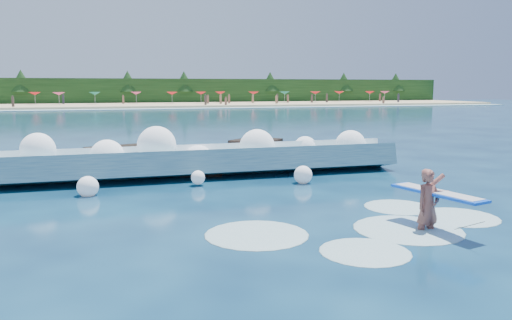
# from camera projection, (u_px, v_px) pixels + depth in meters

# --- Properties ---
(ground) EXTENTS (200.00, 200.00, 0.00)m
(ground) POSITION_uv_depth(u_px,v_px,m) (224.00, 218.00, 13.19)
(ground) COLOR #071E39
(ground) RESTS_ON ground
(beach) EXTENTS (140.00, 20.00, 0.40)m
(beach) POSITION_uv_depth(u_px,v_px,m) (120.00, 105.00, 86.93)
(beach) COLOR tan
(beach) RESTS_ON ground
(wet_band) EXTENTS (140.00, 5.00, 0.08)m
(wet_band) POSITION_uv_depth(u_px,v_px,m) (123.00, 109.00, 76.55)
(wet_band) COLOR silver
(wet_band) RESTS_ON ground
(treeline) EXTENTS (140.00, 4.00, 5.00)m
(treeline) POSITION_uv_depth(u_px,v_px,m) (118.00, 92.00, 96.05)
(treeline) COLOR black
(treeline) RESTS_ON ground
(breaking_wave) EXTENTS (17.36, 2.73, 1.50)m
(breaking_wave) POSITION_uv_depth(u_px,v_px,m) (180.00, 163.00, 19.27)
(breaking_wave) COLOR teal
(breaking_wave) RESTS_ON ground
(rock_cluster) EXTENTS (8.37, 3.33, 1.38)m
(rock_cluster) POSITION_uv_depth(u_px,v_px,m) (187.00, 161.00, 20.40)
(rock_cluster) COLOR black
(rock_cluster) RESTS_ON ground
(surfer_with_board) EXTENTS (1.19, 2.98, 1.82)m
(surfer_with_board) POSITION_uv_depth(u_px,v_px,m) (430.00, 204.00, 11.89)
(surfer_with_board) COLOR #904D43
(surfer_with_board) RESTS_ON ground
(wave_spray) EXTENTS (15.80, 4.01, 2.01)m
(wave_spray) POSITION_uv_depth(u_px,v_px,m) (182.00, 152.00, 19.14)
(wave_spray) COLOR white
(wave_spray) RESTS_ON ground
(surf_foam) EXTENTS (8.74, 5.20, 0.13)m
(surf_foam) POSITION_uv_depth(u_px,v_px,m) (381.00, 228.00, 12.23)
(surf_foam) COLOR silver
(surf_foam) RESTS_ON ground
(beach_umbrellas) EXTENTS (112.09, 6.31, 0.50)m
(beach_umbrellas) POSITION_uv_depth(u_px,v_px,m) (118.00, 93.00, 88.47)
(beach_umbrellas) COLOR #127460
(beach_umbrellas) RESTS_ON ground
(beachgoers) EXTENTS (93.79, 14.01, 1.93)m
(beachgoers) POSITION_uv_depth(u_px,v_px,m) (151.00, 100.00, 87.11)
(beachgoers) COLOR #3F332D
(beachgoers) RESTS_ON ground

